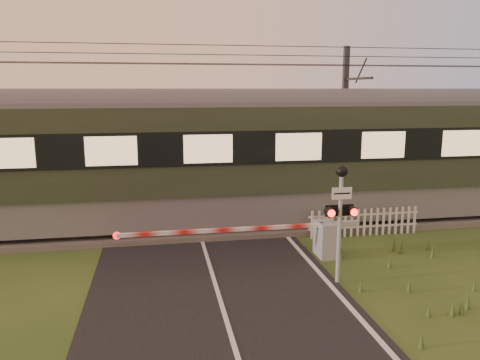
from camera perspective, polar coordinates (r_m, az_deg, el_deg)
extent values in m
plane|color=#294319|center=(10.32, -1.91, -16.12)|extent=(160.00, 160.00, 0.00)
cube|color=black|center=(10.31, -1.91, -16.07)|extent=(6.00, 140.00, 0.02)
cube|color=#47423D|center=(16.32, -5.18, -5.54)|extent=(140.00, 3.40, 0.24)
cube|color=slate|center=(15.57, -4.97, -5.58)|extent=(140.00, 0.08, 0.14)
cube|color=slate|center=(16.95, -5.41, -4.20)|extent=(140.00, 0.08, 0.14)
cube|color=#2D2116|center=(16.28, -5.19, -5.10)|extent=(0.24, 2.20, 0.06)
cylinder|color=black|center=(15.36, -5.45, 13.96)|extent=(120.00, 0.02, 0.02)
cylinder|color=black|center=(15.96, -5.63, 13.85)|extent=(120.00, 0.02, 0.02)
cylinder|color=black|center=(15.70, -5.58, 16.09)|extent=(120.00, 0.02, 0.02)
cylinder|color=black|center=(15.68, -5.56, 15.00)|extent=(120.00, 0.02, 0.02)
cube|color=slate|center=(16.12, -4.43, -2.72)|extent=(22.07, 2.92, 1.09)
cube|color=#293121|center=(15.78, -4.54, 4.05)|extent=(22.99, 3.18, 2.74)
cylinder|color=#4C4C4F|center=(15.67, -4.61, 9.03)|extent=(22.99, 1.11, 1.11)
cube|color=#FFD893|center=(14.15, -3.89, 3.81)|extent=(19.78, 0.04, 0.85)
cube|color=gray|center=(13.63, 10.45, -7.11)|extent=(0.50, 0.78, 1.01)
cylinder|color=gray|center=(13.58, 9.90, -7.15)|extent=(0.11, 0.11, 1.01)
cube|color=gray|center=(13.68, 12.50, -5.22)|extent=(0.83, 0.15, 0.15)
cube|color=red|center=(12.79, -2.06, -6.11)|extent=(5.63, 0.10, 0.10)
cylinder|color=red|center=(12.73, -14.80, -6.57)|extent=(0.20, 0.04, 0.20)
cylinder|color=gray|center=(11.63, 12.01, -6.05)|extent=(0.10, 0.10, 2.68)
cube|color=white|center=(11.34, 12.31, -1.60)|extent=(0.49, 0.03, 0.29)
sphere|color=black|center=(11.29, 12.31, 1.07)|extent=(0.29, 0.29, 0.29)
cube|color=black|center=(11.50, 12.11, -3.71)|extent=(0.67, 0.05, 0.05)
cylinder|color=#FF140C|center=(11.23, 11.10, -4.02)|extent=(0.18, 0.02, 0.18)
cylinder|color=#FF140C|center=(11.45, 13.77, -3.85)|extent=(0.18, 0.02, 0.18)
cube|color=black|center=(11.54, 12.01, -3.65)|extent=(0.71, 0.02, 0.29)
cube|color=silver|center=(15.82, 14.85, -5.50)|extent=(3.76, 0.04, 0.06)
cube|color=silver|center=(15.71, 14.92, -4.09)|extent=(3.76, 0.04, 0.06)
cube|color=#2D2D30|center=(19.43, 12.51, 6.28)|extent=(0.20, 0.20, 6.35)
cube|color=#2D2D30|center=(18.31, 14.17, 11.90)|extent=(0.09, 2.40, 0.09)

